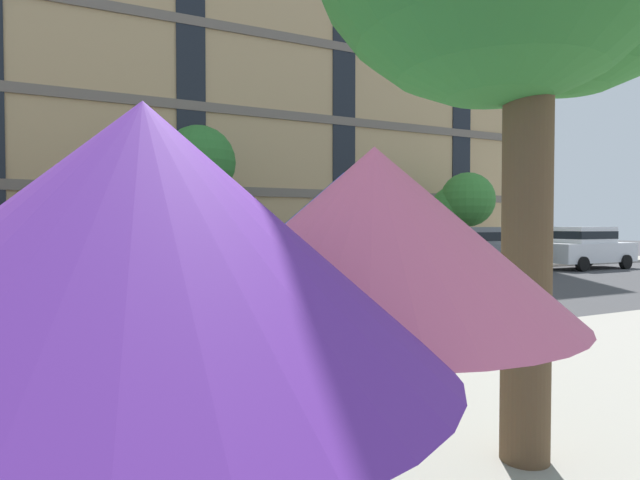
# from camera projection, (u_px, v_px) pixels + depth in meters

# --- Properties ---
(ground_plane) EXTENTS (120.00, 120.00, 0.00)m
(ground_plane) POSITION_uv_depth(u_px,v_px,m) (130.00, 317.00, 10.54)
(ground_plane) COLOR #424244
(sidewalk_far) EXTENTS (56.00, 3.60, 0.12)m
(sidewalk_far) POSITION_uv_depth(u_px,v_px,m) (103.00, 282.00, 16.61)
(sidewalk_far) COLOR #9E998E
(sidewalk_far) RESTS_ON ground
(apartment_building) EXTENTS (39.93, 12.08, 19.20)m
(apartment_building) POSITION_uv_depth(u_px,v_px,m) (86.00, 54.00, 23.65)
(apartment_building) COLOR tan
(apartment_building) RESTS_ON ground
(pickup_red) EXTENTS (5.10, 2.12, 2.20)m
(pickup_red) POSITION_uv_depth(u_px,v_px,m) (50.00, 258.00, 13.16)
(pickup_red) COLOR #B21E19
(pickup_red) RESTS_ON ground
(sedan_black) EXTENTS (4.40, 1.98, 1.78)m
(sedan_black) POSITION_uv_depth(u_px,v_px,m) (322.00, 254.00, 16.61)
(sedan_black) COLOR black
(sedan_black) RESTS_ON ground
(sedan_gray) EXTENTS (4.40, 1.98, 1.78)m
(sedan_gray) POSITION_uv_depth(u_px,v_px,m) (480.00, 249.00, 19.59)
(sedan_gray) COLOR slate
(sedan_gray) RESTS_ON ground
(sedan_white) EXTENTS (4.40, 1.98, 1.78)m
(sedan_white) POSITION_uv_depth(u_px,v_px,m) (585.00, 246.00, 22.25)
(sedan_white) COLOR silver
(sedan_white) RESTS_ON ground
(street_tree_middle) EXTENTS (2.43, 2.43, 5.19)m
(street_tree_middle) POSITION_uv_depth(u_px,v_px,m) (201.00, 170.00, 17.56)
(street_tree_middle) COLOR brown
(street_tree_middle) RESTS_ON ground
(street_tree_right) EXTENTS (2.57, 2.61, 4.14)m
(street_tree_right) POSITION_uv_depth(u_px,v_px,m) (463.00, 203.00, 22.81)
(street_tree_right) COLOR brown
(street_tree_right) RESTS_ON ground
(patio_umbrella) EXTENTS (3.28, 3.28, 2.18)m
(patio_umbrella) POSITION_uv_depth(u_px,v_px,m) (103.00, 230.00, 1.94)
(patio_umbrella) COLOR silver
(patio_umbrella) RESTS_ON ground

